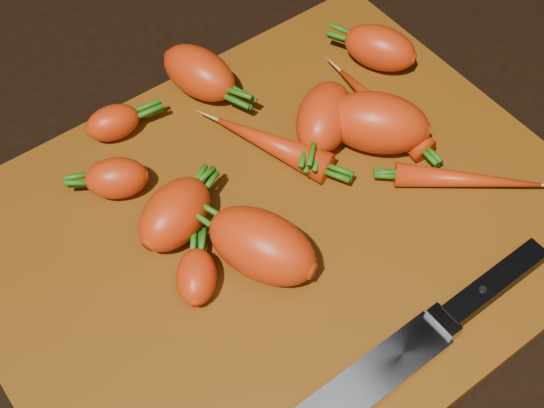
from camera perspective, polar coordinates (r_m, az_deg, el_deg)
ground at (r=0.65m, az=0.52°, el=-2.36°), size 2.00×2.00×0.01m
cutting_board at (r=0.64m, az=0.53°, el=-1.82°), size 0.50×0.40×0.01m
carrot_0 at (r=0.62m, az=-7.32°, el=-0.75°), size 0.09×0.07×0.05m
carrot_1 at (r=0.66m, az=-11.62°, el=1.92°), size 0.06×0.06×0.04m
carrot_2 at (r=0.73m, az=-5.51°, el=9.80°), size 0.07×0.09×0.05m
carrot_3 at (r=0.59m, az=-0.75°, el=-3.16°), size 0.09×0.11×0.05m
carrot_4 at (r=0.68m, az=3.97°, el=6.53°), size 0.09×0.09×0.05m
carrot_5 at (r=0.70m, az=-11.89°, el=6.01°), size 0.05×0.04×0.03m
carrot_6 at (r=0.76m, az=8.12°, el=11.57°), size 0.07×0.08×0.04m
carrot_7 at (r=0.71m, az=8.24°, el=7.04°), size 0.03×0.12×0.03m
carrot_8 at (r=0.67m, az=14.53°, el=1.79°), size 0.11×0.10×0.02m
carrot_9 at (r=0.67m, az=-0.01°, el=4.54°), size 0.07×0.11×0.03m
carrot_10 at (r=0.68m, az=7.89°, el=6.08°), size 0.10×0.11×0.05m
carrot_11 at (r=0.60m, az=-5.72°, el=-5.48°), size 0.05×0.06×0.03m
knife at (r=0.57m, az=7.16°, el=-13.12°), size 0.29×0.03×0.02m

